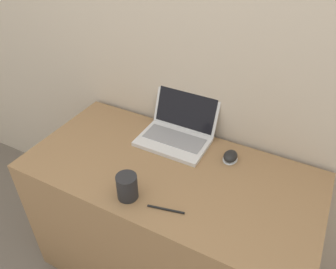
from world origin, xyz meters
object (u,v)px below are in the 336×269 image
at_px(laptop, 178,128).
at_px(drink_cup, 127,186).
at_px(computer_mouse, 230,157).
at_px(pen, 166,209).

bearing_deg(laptop, drink_cup, -90.08).
distance_m(computer_mouse, pen, 0.42).
distance_m(laptop, pen, 0.48).
xyz_separation_m(laptop, drink_cup, (-0.00, -0.46, -0.00)).
relative_size(laptop, computer_mouse, 3.85).
bearing_deg(drink_cup, laptop, 89.92).
bearing_deg(computer_mouse, drink_cup, -125.22).
bearing_deg(drink_cup, computer_mouse, 54.78).
relative_size(laptop, pen, 2.29).
bearing_deg(laptop, computer_mouse, -8.13).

